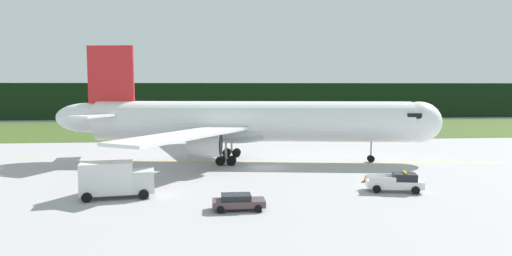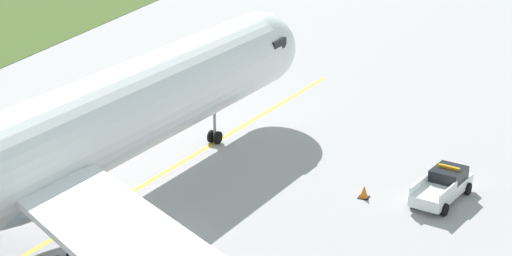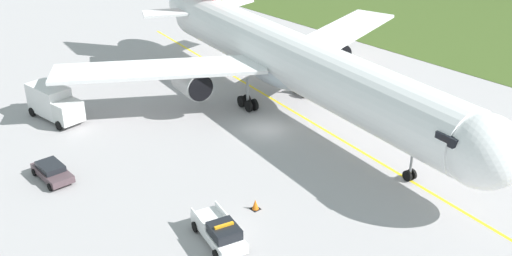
% 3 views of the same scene
% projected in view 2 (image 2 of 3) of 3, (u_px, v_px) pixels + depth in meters
% --- Properties ---
extents(ground, '(320.00, 320.00, 0.00)m').
position_uv_depth(ground, '(150.00, 240.00, 49.11)').
color(ground, '#A5A0A2').
extents(taxiway_centerline_main, '(66.57, 9.97, 0.01)m').
position_uv_depth(taxiway_centerline_main, '(61.00, 234.00, 49.76)').
color(taxiway_centerline_main, yellow).
rests_on(taxiway_centerline_main, ground).
extents(airliner, '(52.12, 43.06, 15.57)m').
position_uv_depth(airliner, '(46.00, 150.00, 47.42)').
color(airliner, white).
rests_on(airliner, ground).
extents(ops_pickup_truck, '(5.53, 3.12, 1.94)m').
position_uv_depth(ops_pickup_truck, '(443.00, 186.00, 53.66)').
color(ops_pickup_truck, white).
rests_on(ops_pickup_truck, ground).
extents(apron_cone, '(0.65, 0.65, 0.81)m').
position_uv_depth(apron_cone, '(364.00, 192.00, 54.08)').
color(apron_cone, black).
rests_on(apron_cone, ground).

